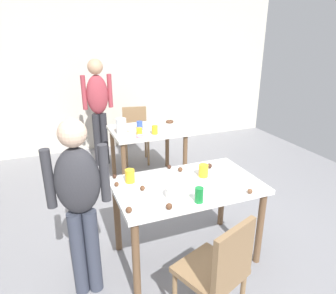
{
  "coord_description": "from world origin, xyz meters",
  "views": [
    {
      "loc": [
        -1.02,
        -2.19,
        1.97
      ],
      "look_at": [
        0.04,
        0.47,
        0.9
      ],
      "focal_mm": 32.79,
      "sensor_mm": 36.0,
      "label": 1
    }
  ],
  "objects_px": {
    "chair_near_table": "(219,269)",
    "person_girl_near": "(79,197)",
    "person_adult_far": "(98,103)",
    "mixing_bowl": "(177,192)",
    "chair_far_table": "(135,131)",
    "pitcher_far": "(121,126)",
    "dining_table_far": "(147,137)",
    "soda_can": "(199,195)",
    "dining_table_near": "(187,194)"
  },
  "relations": [
    {
      "from": "dining_table_far",
      "to": "soda_can",
      "type": "distance_m",
      "value": 1.99
    },
    {
      "from": "chair_far_table",
      "to": "person_girl_near",
      "type": "distance_m",
      "value": 2.76
    },
    {
      "from": "person_girl_near",
      "to": "soda_can",
      "type": "distance_m",
      "value": 0.89
    },
    {
      "from": "person_girl_near",
      "to": "mixing_bowl",
      "type": "xyz_separation_m",
      "value": [
        0.73,
        -0.09,
        -0.06
      ]
    },
    {
      "from": "dining_table_far",
      "to": "mixing_bowl",
      "type": "relative_size",
      "value": 5.21
    },
    {
      "from": "mixing_bowl",
      "to": "person_girl_near",
      "type": "bearing_deg",
      "value": 172.8
    },
    {
      "from": "chair_near_table",
      "to": "pitcher_far",
      "type": "height_order",
      "value": "pitcher_far"
    },
    {
      "from": "dining_table_near",
      "to": "pitcher_far",
      "type": "relative_size",
      "value": 6.13
    },
    {
      "from": "chair_near_table",
      "to": "chair_far_table",
      "type": "bearing_deg",
      "value": 84.06
    },
    {
      "from": "person_girl_near",
      "to": "dining_table_near",
      "type": "bearing_deg",
      "value": 5.71
    },
    {
      "from": "chair_near_table",
      "to": "person_girl_near",
      "type": "relative_size",
      "value": 0.6
    },
    {
      "from": "person_adult_far",
      "to": "pitcher_far",
      "type": "height_order",
      "value": "person_adult_far"
    },
    {
      "from": "dining_table_near",
      "to": "soda_can",
      "type": "distance_m",
      "value": 0.36
    },
    {
      "from": "mixing_bowl",
      "to": "soda_can",
      "type": "distance_m",
      "value": 0.18
    },
    {
      "from": "mixing_bowl",
      "to": "pitcher_far",
      "type": "bearing_deg",
      "value": 90.69
    },
    {
      "from": "chair_far_table",
      "to": "pitcher_far",
      "type": "distance_m",
      "value": 0.99
    },
    {
      "from": "chair_near_table",
      "to": "person_girl_near",
      "type": "xyz_separation_m",
      "value": [
        -0.79,
        0.66,
        0.36
      ]
    },
    {
      "from": "dining_table_far",
      "to": "chair_near_table",
      "type": "height_order",
      "value": "chair_near_table"
    },
    {
      "from": "mixing_bowl",
      "to": "pitcher_far",
      "type": "relative_size",
      "value": 0.9
    },
    {
      "from": "mixing_bowl",
      "to": "dining_table_far",
      "type": "bearing_deg",
      "value": 79.25
    },
    {
      "from": "dining_table_near",
      "to": "chair_near_table",
      "type": "xyz_separation_m",
      "value": [
        -0.11,
        -0.75,
        -0.15
      ]
    },
    {
      "from": "chair_far_table",
      "to": "pitcher_far",
      "type": "height_order",
      "value": "pitcher_far"
    },
    {
      "from": "mixing_bowl",
      "to": "soda_can",
      "type": "xyz_separation_m",
      "value": [
        0.12,
        -0.13,
        0.02
      ]
    },
    {
      "from": "soda_can",
      "to": "person_girl_near",
      "type": "bearing_deg",
      "value": 165.44
    },
    {
      "from": "mixing_bowl",
      "to": "person_adult_far",
      "type": "bearing_deg",
      "value": 93.48
    },
    {
      "from": "chair_near_table",
      "to": "chair_far_table",
      "type": "distance_m",
      "value": 3.17
    },
    {
      "from": "mixing_bowl",
      "to": "soda_can",
      "type": "bearing_deg",
      "value": -46.35
    },
    {
      "from": "chair_far_table",
      "to": "person_adult_far",
      "type": "relative_size",
      "value": 0.53
    },
    {
      "from": "mixing_bowl",
      "to": "chair_near_table",
      "type": "bearing_deg",
      "value": -83.84
    },
    {
      "from": "chair_near_table",
      "to": "mixing_bowl",
      "type": "relative_size",
      "value": 4.71
    },
    {
      "from": "person_adult_far",
      "to": "pitcher_far",
      "type": "xyz_separation_m",
      "value": [
        0.14,
        -0.86,
        -0.13
      ]
    },
    {
      "from": "dining_table_near",
      "to": "chair_far_table",
      "type": "relative_size",
      "value": 1.44
    },
    {
      "from": "chair_far_table",
      "to": "person_girl_near",
      "type": "height_order",
      "value": "person_girl_near"
    },
    {
      "from": "chair_near_table",
      "to": "soda_can",
      "type": "xyz_separation_m",
      "value": [
        0.06,
        0.44,
        0.31
      ]
    },
    {
      "from": "dining_table_near",
      "to": "chair_far_table",
      "type": "distance_m",
      "value": 2.42
    },
    {
      "from": "dining_table_near",
      "to": "mixing_bowl",
      "type": "bearing_deg",
      "value": -133.4
    },
    {
      "from": "chair_near_table",
      "to": "mixing_bowl",
      "type": "distance_m",
      "value": 0.64
    },
    {
      "from": "chair_near_table",
      "to": "person_girl_near",
      "type": "distance_m",
      "value": 1.09
    },
    {
      "from": "person_adult_far",
      "to": "mixing_bowl",
      "type": "distance_m",
      "value": 2.63
    },
    {
      "from": "mixing_bowl",
      "to": "soda_can",
      "type": "relative_size",
      "value": 1.51
    },
    {
      "from": "dining_table_far",
      "to": "chair_far_table",
      "type": "height_order",
      "value": "chair_far_table"
    },
    {
      "from": "dining_table_near",
      "to": "dining_table_far",
      "type": "relative_size",
      "value": 1.3
    },
    {
      "from": "person_girl_near",
      "to": "soda_can",
      "type": "height_order",
      "value": "person_girl_near"
    },
    {
      "from": "dining_table_far",
      "to": "dining_table_near",
      "type": "bearing_deg",
      "value": -96.08
    },
    {
      "from": "pitcher_far",
      "to": "person_adult_far",
      "type": "bearing_deg",
      "value": 99.1
    },
    {
      "from": "person_girl_near",
      "to": "person_adult_far",
      "type": "bearing_deg",
      "value": 77.26
    },
    {
      "from": "chair_near_table",
      "to": "chair_far_table",
      "type": "xyz_separation_m",
      "value": [
        0.33,
        3.15,
        0.0
      ]
    },
    {
      "from": "chair_near_table",
      "to": "soda_can",
      "type": "distance_m",
      "value": 0.54
    },
    {
      "from": "chair_near_table",
      "to": "soda_can",
      "type": "bearing_deg",
      "value": 81.86
    },
    {
      "from": "dining_table_near",
      "to": "mixing_bowl",
      "type": "distance_m",
      "value": 0.29
    }
  ]
}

